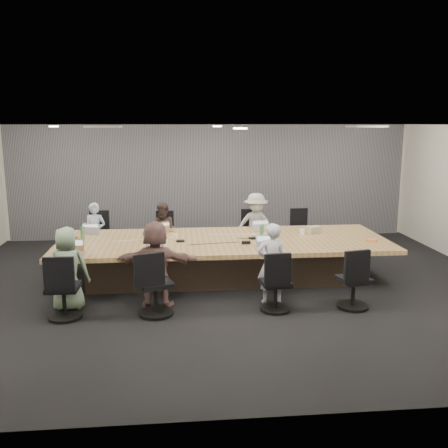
{
  "coord_description": "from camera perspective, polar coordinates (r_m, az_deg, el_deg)",
  "views": [
    {
      "loc": [
        -0.85,
        -8.36,
        2.85
      ],
      "look_at": [
        0.0,
        0.4,
        1.05
      ],
      "focal_mm": 40.0,
      "sensor_mm": 36.0,
      "label": 1
    }
  ],
  "objects": [
    {
      "name": "floor",
      "position": [
        8.87,
        0.25,
        -7.17
      ],
      "size": [
        10.0,
        8.0,
        0.0
      ],
      "primitive_type": "cube",
      "color": "black",
      "rests_on": "ground"
    },
    {
      "name": "ceiling",
      "position": [
        8.41,
        0.27,
        11.22
      ],
      "size": [
        10.0,
        8.0,
        0.0
      ],
      "primitive_type": "cube",
      "color": "white",
      "rests_on": "wall_back"
    },
    {
      "name": "wall_back",
      "position": [
        12.48,
        -1.6,
        4.87
      ],
      "size": [
        10.0,
        0.0,
        2.8
      ],
      "primitive_type": "cube",
      "rotation": [
        1.57,
        0.0,
        0.0
      ],
      "color": "beige",
      "rests_on": "ground"
    },
    {
      "name": "wall_front",
      "position": [
        4.67,
        5.23,
        -6.54
      ],
      "size": [
        10.0,
        0.0,
        2.8
      ],
      "primitive_type": "cube",
      "rotation": [
        -1.57,
        0.0,
        0.0
      ],
      "color": "beige",
      "rests_on": "ground"
    },
    {
      "name": "curtain",
      "position": [
        12.4,
        -1.57,
        4.83
      ],
      "size": [
        9.8,
        0.04,
        2.8
      ],
      "primitive_type": "cube",
      "color": "slate",
      "rests_on": "ground"
    },
    {
      "name": "conference_table",
      "position": [
        9.23,
        -0.06,
        -3.82
      ],
      "size": [
        6.0,
        2.2,
        0.74
      ],
      "color": "#3C2D23",
      "rests_on": "ground"
    },
    {
      "name": "chair_0",
      "position": [
        10.97,
        -14.17,
        -1.78
      ],
      "size": [
        0.54,
        0.54,
        0.77
      ],
      "primitive_type": null,
      "rotation": [
        0.0,
        0.0,
        3.19
      ],
      "color": "black",
      "rests_on": "ground"
    },
    {
      "name": "chair_1",
      "position": [
        10.85,
        -6.73,
        -1.78
      ],
      "size": [
        0.49,
        0.49,
        0.72
      ],
      "primitive_type": null,
      "rotation": [
        0.0,
        0.0,
        3.13
      ],
      "color": "black",
      "rests_on": "ground"
    },
    {
      "name": "chair_2",
      "position": [
        10.98,
        3.34,
        -1.55
      ],
      "size": [
        0.58,
        0.58,
        0.73
      ],
      "primitive_type": null,
      "rotation": [
        0.0,
        0.0,
        2.95
      ],
      "color": "black",
      "rests_on": "ground"
    },
    {
      "name": "chair_3",
      "position": [
        11.18,
        8.68,
        -1.41
      ],
      "size": [
        0.53,
        0.53,
        0.73
      ],
      "primitive_type": null,
      "rotation": [
        0.0,
        0.0,
        3.21
      ],
      "color": "black",
      "rests_on": "ground"
    },
    {
      "name": "chair_4",
      "position": [
        7.75,
        -17.86,
        -7.47
      ],
      "size": [
        0.55,
        0.55,
        0.79
      ],
      "primitive_type": null,
      "rotation": [
        0.0,
        0.0,
        -0.02
      ],
      "color": "black",
      "rests_on": "ground"
    },
    {
      "name": "chair_5",
      "position": [
        7.57,
        -7.82,
        -7.35
      ],
      "size": [
        0.7,
        0.7,
        0.82
      ],
      "primitive_type": null,
      "rotation": [
        0.0,
        0.0,
        0.33
      ],
      "color": "black",
      "rests_on": "ground"
    },
    {
      "name": "chair_6",
      "position": [
        7.72,
        5.91,
        -7.25
      ],
      "size": [
        0.54,
        0.54,
        0.74
      ],
      "primitive_type": null,
      "rotation": [
        0.0,
        0.0,
        0.09
      ],
      "color": "black",
      "rests_on": "ground"
    },
    {
      "name": "chair_7",
      "position": [
        8.05,
        14.6,
        -6.68
      ],
      "size": [
        0.61,
        0.61,
        0.77
      ],
      "primitive_type": null,
      "rotation": [
        0.0,
        0.0,
        0.21
      ],
      "color": "black",
      "rests_on": "ground"
    },
    {
      "name": "person_0",
      "position": [
        10.59,
        -14.51,
        -0.98
      ],
      "size": [
        0.51,
        0.39,
        1.24
      ],
      "primitive_type": "imported",
      "rotation": [
        0.0,
        0.0,
        6.05
      ],
      "color": "#9BADCB",
      "rests_on": "ground"
    },
    {
      "name": "laptop_0",
      "position": [
        10.03,
        -15.02,
        -0.94
      ],
      "size": [
        0.39,
        0.32,
        0.02
      ],
      "primitive_type": "cube",
      "rotation": [
        0.0,
        0.0,
        2.89
      ],
      "color": "#B2B2B7",
      "rests_on": "conference_table"
    },
    {
      "name": "person_1",
      "position": [
        10.46,
        -6.8,
        -0.88
      ],
      "size": [
        0.66,
        0.55,
        1.23
      ],
      "primitive_type": "imported",
      "rotation": [
        0.0,
        0.0,
        6.12
      ],
      "color": "#382C28",
      "rests_on": "ground"
    },
    {
      "name": "laptop_1",
      "position": [
        9.89,
        -6.88,
        -0.79
      ],
      "size": [
        0.37,
        0.3,
        0.02
      ],
      "primitive_type": "cube",
      "rotation": [
        0.0,
        0.0,
        3.4
      ],
      "color": "#8C6647",
      "rests_on": "conference_table"
    },
    {
      "name": "person_2",
      "position": [
        10.57,
        3.65,
        -0.23
      ],
      "size": [
        0.94,
        0.58,
        1.39
      ],
      "primitive_type": "imported",
      "rotation": [
        0.0,
        0.0,
        6.36
      ],
      "color": "#9EA19E",
      "rests_on": "ground"
    },
    {
      "name": "laptop_2",
      "position": [
        10.03,
        4.16,
        -0.57
      ],
      "size": [
        0.37,
        0.29,
        0.02
      ],
      "primitive_type": "cube",
      "rotation": [
        0.0,
        0.0,
        3.32
      ],
      "color": "#B2B2B7",
      "rests_on": "conference_table"
    },
    {
      "name": "person_4",
      "position": [
        8.0,
        -17.45,
        -4.91
      ],
      "size": [
        0.64,
        0.42,
        1.31
      ],
      "primitive_type": "imported",
      "rotation": [
        0.0,
        0.0,
        3.13
      ],
      "color": "gray",
      "rests_on": "ground"
    },
    {
      "name": "laptop_4",
      "position": [
        8.5,
        -16.75,
        -3.26
      ],
      "size": [
        0.31,
        0.22,
        0.02
      ],
      "primitive_type": "cube",
      "rotation": [
        0.0,
        0.0,
        -0.06
      ],
      "color": "#8C6647",
      "rests_on": "conference_table"
    },
    {
      "name": "person_5",
      "position": [
        7.82,
        -7.78,
        -4.57
      ],
      "size": [
        1.32,
        0.56,
        1.38
      ],
      "primitive_type": "imported",
      "rotation": [
        0.0,
        0.0,
        3.02
      ],
      "color": "brown",
      "rests_on": "ground"
    },
    {
      "name": "laptop_5",
      "position": [
        8.34,
        -7.65,
        -3.14
      ],
      "size": [
        0.33,
        0.27,
        0.02
      ],
      "primitive_type": "cube",
      "rotation": [
        0.0,
        0.0,
        -0.25
      ],
      "color": "#B2B2B7",
      "rests_on": "conference_table"
    },
    {
      "name": "person_6",
      "position": [
        7.97,
        5.46,
        -4.5
      ],
      "size": [
        0.5,
        0.34,
        1.31
      ],
      "primitive_type": "imported",
      "rotation": [
        0.0,
        0.0,
        3.21
      ],
      "color": "silver",
      "rests_on": "ground"
    },
    {
      "name": "laptop_6",
      "position": [
        8.46,
        4.77,
        -2.86
      ],
      "size": [
        0.33,
        0.24,
        0.02
      ],
      "primitive_type": "cube",
      "rotation": [
        0.0,
        0.0,
        0.08
      ],
      "color": "#B2B2B7",
      "rests_on": "conference_table"
    },
    {
      "name": "bottle_green_left",
      "position": [
        9.45,
        -15.88,
        -1.03
      ],
      "size": [
        0.08,
        0.08,
        0.25
      ],
      "primitive_type": "cylinder",
      "rotation": [
        0.0,
        0.0,
        -0.1
      ],
      "color": "#427D4B",
      "rests_on": "conference_table"
    },
    {
      "name": "bottle_green_right",
      "position": [
        9.15,
        4.34,
        -0.92
      ],
      "size": [
        0.09,
        0.09,
        0.27
      ],
      "primitive_type": "cylinder",
      "rotation": [
        0.0,
        0.0,
        0.21
      ],
      "color": "#427D4B",
      "rests_on": "conference_table"
    },
    {
      "name": "bottle_clear",
      "position": [
        9.04,
        -9.06,
        -1.39
      ],
      "size": [
        0.08,
        0.08,
        0.22
      ],
      "primitive_type": "cylinder",
      "rotation": [
        0.0,
        0.0,
        -0.35
      ],
      "color": "silver",
      "rests_on": "conference_table"
    },
    {
      "name": "cup_white_far",
      "position": [
        9.22,
        -5.55,
        -1.42
      ],
      "size": [
        0.09,
        0.09,
        0.1
      ],
      "primitive_type": "cylinder",
      "rotation": [
        0.0,
        0.0,
        0.18
      ],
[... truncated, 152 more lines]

